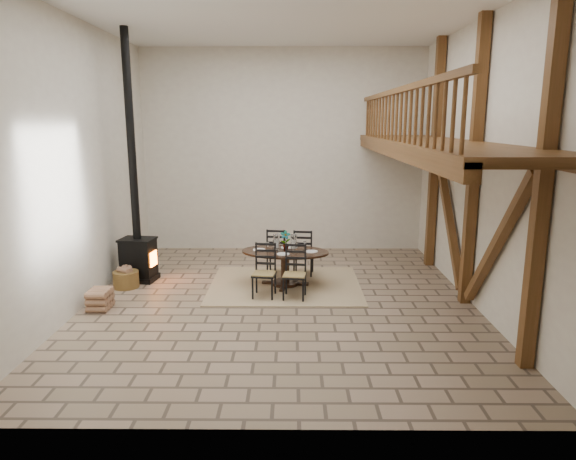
{
  "coord_description": "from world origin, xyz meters",
  "views": [
    {
      "loc": [
        0.22,
        -8.95,
        3.26
      ],
      "look_at": [
        0.15,
        0.4,
        1.26
      ],
      "focal_mm": 32.0,
      "sensor_mm": 36.0,
      "label": 1
    }
  ],
  "objects_px": {
    "dining_table": "(285,265)",
    "log_basket": "(126,279)",
    "log_stack": "(100,299)",
    "wood_stove": "(137,228)"
  },
  "relations": [
    {
      "from": "dining_table",
      "to": "log_basket",
      "type": "distance_m",
      "value": 3.18
    },
    {
      "from": "dining_table",
      "to": "log_basket",
      "type": "relative_size",
      "value": 4.07
    },
    {
      "from": "log_basket",
      "to": "dining_table",
      "type": "bearing_deg",
      "value": 2.74
    },
    {
      "from": "log_basket",
      "to": "log_stack",
      "type": "bearing_deg",
      "value": -93.39
    },
    {
      "from": "dining_table",
      "to": "wood_stove",
      "type": "distance_m",
      "value": 3.13
    },
    {
      "from": "log_basket",
      "to": "log_stack",
      "type": "relative_size",
      "value": 1.02
    },
    {
      "from": "dining_table",
      "to": "log_stack",
      "type": "xyz_separation_m",
      "value": [
        -3.24,
        -1.36,
        -0.23
      ]
    },
    {
      "from": "dining_table",
      "to": "log_stack",
      "type": "distance_m",
      "value": 3.52
    },
    {
      "from": "wood_stove",
      "to": "log_stack",
      "type": "height_order",
      "value": "wood_stove"
    },
    {
      "from": "log_stack",
      "to": "wood_stove",
      "type": "bearing_deg",
      "value": 83.01
    }
  ]
}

